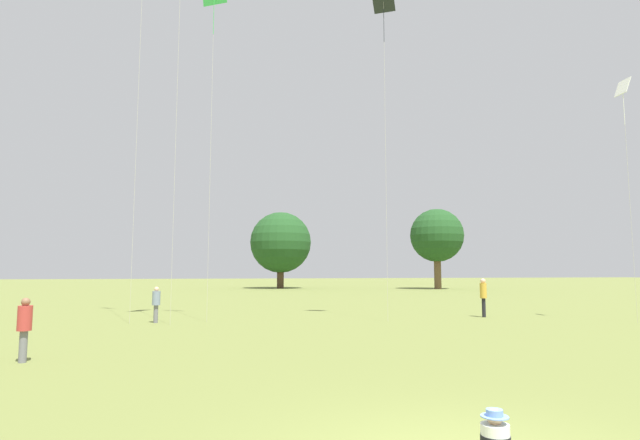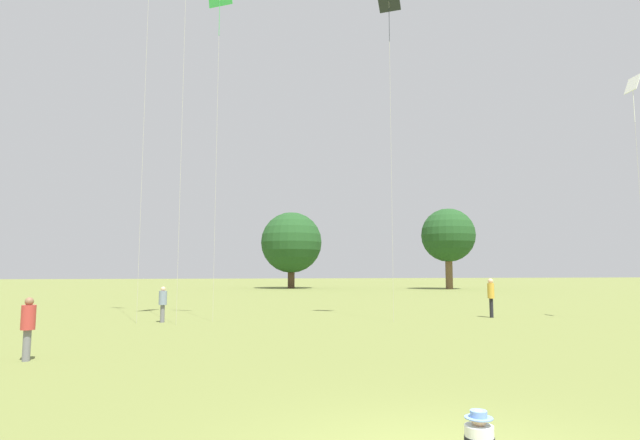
{
  "view_description": "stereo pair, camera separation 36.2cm",
  "coord_description": "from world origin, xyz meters",
  "px_view_note": "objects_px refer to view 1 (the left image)",
  "views": [
    {
      "loc": [
        -2.96,
        -5.29,
        2.2
      ],
      "look_at": [
        0.12,
        7.78,
        3.58
      ],
      "focal_mm": 28.0,
      "sensor_mm": 36.0,
      "label": 1
    },
    {
      "loc": [
        -2.61,
        -5.37,
        2.2
      ],
      "look_at": [
        0.12,
        7.78,
        3.58
      ],
      "focal_mm": 28.0,
      "sensor_mm": 36.0,
      "label": 2
    }
  ],
  "objects_px": {
    "person_standing_1": "(483,293)",
    "distant_tree_0": "(281,243)",
    "person_standing_0": "(24,324)",
    "distant_tree_1": "(437,236)",
    "person_standing_2": "(156,301)",
    "kite_0": "(214,0)",
    "kite_7": "(384,14)",
    "kite_6": "(623,99)"
  },
  "relations": [
    {
      "from": "kite_7",
      "to": "distant_tree_0",
      "type": "height_order",
      "value": "kite_7"
    },
    {
      "from": "person_standing_0",
      "to": "distant_tree_0",
      "type": "relative_size",
      "value": 0.16
    },
    {
      "from": "kite_7",
      "to": "distant_tree_1",
      "type": "distance_m",
      "value": 42.77
    },
    {
      "from": "kite_7",
      "to": "distant_tree_0",
      "type": "relative_size",
      "value": 1.53
    },
    {
      "from": "person_standing_1",
      "to": "distant_tree_0",
      "type": "relative_size",
      "value": 0.19
    },
    {
      "from": "kite_7",
      "to": "distant_tree_0",
      "type": "distance_m",
      "value": 44.14
    },
    {
      "from": "person_standing_1",
      "to": "distant_tree_1",
      "type": "xyz_separation_m",
      "value": [
        15.45,
        35.82,
        5.54
      ]
    },
    {
      "from": "kite_6",
      "to": "kite_7",
      "type": "distance_m",
      "value": 11.43
    },
    {
      "from": "person_standing_2",
      "to": "kite_7",
      "type": "distance_m",
      "value": 16.73
    },
    {
      "from": "distant_tree_0",
      "to": "kite_7",
      "type": "bearing_deg",
      "value": -92.42
    },
    {
      "from": "kite_7",
      "to": "distant_tree_1",
      "type": "height_order",
      "value": "kite_7"
    },
    {
      "from": "person_standing_1",
      "to": "person_standing_2",
      "type": "bearing_deg",
      "value": 54.64
    },
    {
      "from": "person_standing_0",
      "to": "kite_0",
      "type": "height_order",
      "value": "kite_0"
    },
    {
      "from": "distant_tree_0",
      "to": "distant_tree_1",
      "type": "height_order",
      "value": "distant_tree_1"
    },
    {
      "from": "person_standing_2",
      "to": "kite_7",
      "type": "height_order",
      "value": "kite_7"
    },
    {
      "from": "person_standing_1",
      "to": "person_standing_2",
      "type": "xyz_separation_m",
      "value": [
        -15.19,
        0.83,
        -0.22
      ]
    },
    {
      "from": "kite_0",
      "to": "kite_6",
      "type": "relative_size",
      "value": 1.48
    },
    {
      "from": "person_standing_2",
      "to": "distant_tree_0",
      "type": "xyz_separation_m",
      "value": [
        11.78,
        41.64,
        5.03
      ]
    },
    {
      "from": "person_standing_0",
      "to": "person_standing_2",
      "type": "distance_m",
      "value": 9.36
    },
    {
      "from": "person_standing_0",
      "to": "distant_tree_1",
      "type": "distance_m",
      "value": 55.31
    },
    {
      "from": "person_standing_1",
      "to": "distant_tree_0",
      "type": "xyz_separation_m",
      "value": [
        -3.41,
        42.48,
        4.8
      ]
    },
    {
      "from": "distant_tree_1",
      "to": "person_standing_0",
      "type": "bearing_deg",
      "value": -126.77
    },
    {
      "from": "person_standing_0",
      "to": "distant_tree_0",
      "type": "height_order",
      "value": "distant_tree_0"
    },
    {
      "from": "kite_0",
      "to": "kite_6",
      "type": "distance_m",
      "value": 19.14
    },
    {
      "from": "kite_0",
      "to": "kite_7",
      "type": "bearing_deg",
      "value": -115.42
    },
    {
      "from": "person_standing_0",
      "to": "person_standing_2",
      "type": "height_order",
      "value": "person_standing_0"
    },
    {
      "from": "person_standing_1",
      "to": "kite_7",
      "type": "relative_size",
      "value": 0.12
    },
    {
      "from": "kite_0",
      "to": "kite_6",
      "type": "height_order",
      "value": "kite_0"
    },
    {
      "from": "kite_0",
      "to": "distant_tree_1",
      "type": "xyz_separation_m",
      "value": [
        28.5,
        35.06,
        -8.15
      ]
    },
    {
      "from": "distant_tree_0",
      "to": "distant_tree_1",
      "type": "distance_m",
      "value": 20.02
    },
    {
      "from": "person_standing_1",
      "to": "kite_7",
      "type": "height_order",
      "value": "kite_7"
    },
    {
      "from": "person_standing_0",
      "to": "distant_tree_1",
      "type": "relative_size",
      "value": 0.15
    },
    {
      "from": "person_standing_0",
      "to": "kite_6",
      "type": "bearing_deg",
      "value": -56.1
    },
    {
      "from": "distant_tree_0",
      "to": "distant_tree_1",
      "type": "relative_size",
      "value": 0.98
    },
    {
      "from": "person_standing_2",
      "to": "distant_tree_1",
      "type": "distance_m",
      "value": 46.86
    },
    {
      "from": "person_standing_2",
      "to": "kite_0",
      "type": "xyz_separation_m",
      "value": [
        2.14,
        -0.07,
        13.91
      ]
    },
    {
      "from": "kite_7",
      "to": "distant_tree_1",
      "type": "bearing_deg",
      "value": -44.04
    },
    {
      "from": "person_standing_2",
      "to": "distant_tree_0",
      "type": "relative_size",
      "value": 0.16
    },
    {
      "from": "person_standing_1",
      "to": "kite_7",
      "type": "bearing_deg",
      "value": 66.77
    },
    {
      "from": "kite_0",
      "to": "kite_7",
      "type": "xyz_separation_m",
      "value": [
        7.81,
        -1.59,
        -0.56
      ]
    },
    {
      "from": "kite_0",
      "to": "distant_tree_1",
      "type": "relative_size",
      "value": 1.58
    },
    {
      "from": "kite_0",
      "to": "person_standing_2",
      "type": "bearing_deg",
      "value": 74.12
    }
  ]
}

